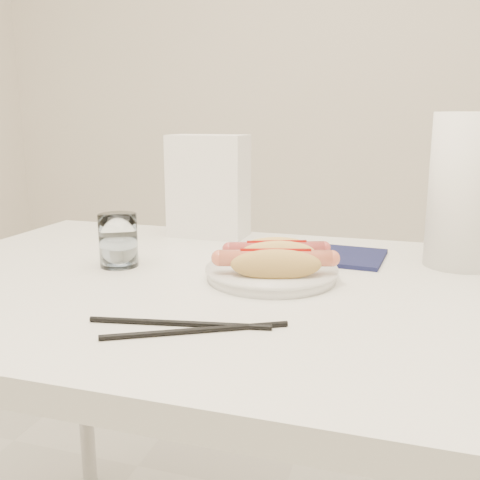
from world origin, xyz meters
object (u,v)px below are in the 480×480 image
(plate, at_px, (271,274))
(water_glass, at_px, (118,240))
(table, at_px, (232,315))
(napkin_box, at_px, (209,186))
(paper_towel_roll, at_px, (464,191))
(hotdog_left, at_px, (277,252))
(hotdog_right, at_px, (275,263))

(plate, relative_size, water_glass, 2.21)
(table, xyz_separation_m, water_glass, (-0.23, 0.03, 0.11))
(plate, bearing_deg, napkin_box, 126.84)
(plate, relative_size, napkin_box, 0.93)
(napkin_box, relative_size, paper_towel_roll, 0.83)
(hotdog_left, relative_size, napkin_box, 0.71)
(table, distance_m, hotdog_right, 0.13)
(table, bearing_deg, hotdog_left, 46.48)
(paper_towel_roll, bearing_deg, table, -149.52)
(plate, xyz_separation_m, napkin_box, (-0.22, 0.30, 0.11))
(plate, xyz_separation_m, paper_towel_roll, (0.31, 0.19, 0.13))
(napkin_box, bearing_deg, hotdog_left, -48.34)
(table, bearing_deg, paper_towel_roll, 30.48)
(plate, xyz_separation_m, hotdog_left, (0.00, 0.03, 0.03))
(table, bearing_deg, hotdog_right, -7.64)
(hotdog_right, distance_m, water_glass, 0.31)
(table, xyz_separation_m, paper_towel_roll, (0.37, 0.22, 0.20))
(plate, bearing_deg, table, -153.75)
(hotdog_right, bearing_deg, table, 155.85)
(hotdog_right, height_order, water_glass, water_glass)
(hotdog_left, distance_m, napkin_box, 0.36)
(hotdog_right, bearing_deg, paper_towel_roll, 21.38)
(water_glass, bearing_deg, hotdog_right, -7.59)
(plate, distance_m, hotdog_left, 0.05)
(table, height_order, hotdog_right, hotdog_right)
(plate, bearing_deg, hotdog_left, 89.51)
(table, distance_m, water_glass, 0.26)
(hotdog_left, bearing_deg, napkin_box, 110.19)
(table, xyz_separation_m, hotdog_right, (0.08, -0.01, 0.10))
(hotdog_right, bearing_deg, hotdog_left, 85.48)
(hotdog_right, xyz_separation_m, water_glass, (-0.31, 0.04, 0.01))
(napkin_box, bearing_deg, water_glass, -101.35)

